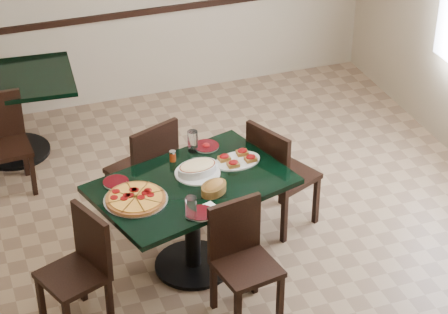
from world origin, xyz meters
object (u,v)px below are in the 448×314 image
object	(u,v)px
chair_right	(277,171)
lasagna_casserole	(197,168)
bread_basket	(214,187)
back_chair_near	(4,137)
chair_far	(147,168)
bruschetta_platter	(237,159)
chair_left	(81,264)
main_table	(192,204)
pepperoni_pizza	(136,199)
back_table	(8,102)
chair_near	(241,254)

from	to	relation	value
chair_right	lasagna_casserole	world-z (taller)	chair_right
chair_right	bread_basket	world-z (taller)	chair_right
back_chair_near	bread_basket	bearing A→B (deg)	-57.86
chair_far	chair_right	bearing A→B (deg)	134.63
back_chair_near	bruschetta_platter	world-z (taller)	back_chair_near
chair_left	back_chair_near	world-z (taller)	chair_left
bruschetta_platter	main_table	bearing A→B (deg)	-168.72
chair_right	pepperoni_pizza	world-z (taller)	chair_right
back_table	chair_right	bearing A→B (deg)	-40.96
back_table	bruschetta_platter	xyz separation A→B (m)	(1.42, -1.95, 0.25)
pepperoni_pizza	bread_basket	bearing A→B (deg)	-8.65
main_table	back_table	size ratio (longest dim) A/B	1.25
lasagna_casserole	main_table	bearing A→B (deg)	-137.94
chair_left	bruschetta_platter	xyz separation A→B (m)	(1.27, 0.43, 0.31)
chair_near	back_chair_near	size ratio (longest dim) A/B	1.02
chair_near	bread_basket	size ratio (longest dim) A/B	3.27
back_chair_near	lasagna_casserole	size ratio (longest dim) A/B	2.53
bread_basket	lasagna_casserole	bearing A→B (deg)	63.66
main_table	back_chair_near	world-z (taller)	back_chair_near
lasagna_casserole	bread_basket	world-z (taller)	bread_basket
bread_basket	back_chair_near	bearing A→B (deg)	91.72
back_table	chair_left	size ratio (longest dim) A/B	1.46
chair_far	chair_right	distance (m)	1.00
chair_near	pepperoni_pizza	xyz separation A→B (m)	(-0.60, 0.46, 0.30)
chair_far	chair_right	size ratio (longest dim) A/B	1.00
chair_right	chair_left	bearing A→B (deg)	84.79
chair_far	back_chair_near	xyz separation A→B (m)	(-0.98, 0.94, -0.06)
bruschetta_platter	chair_left	bearing A→B (deg)	-170.40
back_table	lasagna_casserole	xyz separation A→B (m)	(1.10, -2.00, 0.27)
pepperoni_pizza	lasagna_casserole	world-z (taller)	lasagna_casserole
main_table	pepperoni_pizza	size ratio (longest dim) A/B	3.48
chair_left	lasagna_casserole	bearing A→B (deg)	89.81
chair_far	pepperoni_pizza	bearing A→B (deg)	47.00
back_chair_near	bread_basket	world-z (taller)	bread_basket
back_table	chair_far	size ratio (longest dim) A/B	1.34
chair_right	back_table	bearing A→B (deg)	20.71
chair_far	main_table	bearing A→B (deg)	80.47
chair_right	chair_left	world-z (taller)	chair_right
bruschetta_platter	chair_far	bearing A→B (deg)	128.53
back_table	main_table	bearing A→B (deg)	-59.42
chair_near	chair_left	world-z (taller)	chair_near
main_table	chair_left	size ratio (longest dim) A/B	1.83
back_table	bread_basket	bearing A→B (deg)	-58.88
chair_near	chair_left	size ratio (longest dim) A/B	1.00
back_table	chair_near	distance (m)	2.90
lasagna_casserole	chair_right	bearing A→B (deg)	4.98
chair_right	lasagna_casserole	xyz separation A→B (m)	(-0.70, -0.17, 0.28)
back_table	bread_basket	size ratio (longest dim) A/B	4.75
back_table	bread_basket	xyz separation A→B (m)	(1.13, -2.27, 0.27)
chair_far	chair_left	size ratio (longest dim) A/B	1.09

